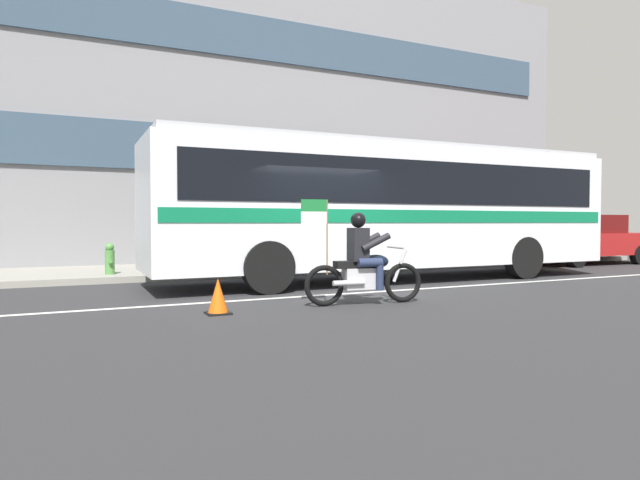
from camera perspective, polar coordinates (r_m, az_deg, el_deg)
ground_plane at (r=11.06m, az=0.46°, el=-5.38°), size 60.00×60.00×0.00m
sidewalk_curb at (r=15.77m, az=-7.67°, el=-2.94°), size 28.00×3.80×0.15m
lane_center_stripe at (r=10.53m, az=1.89°, el=-5.73°), size 26.60×0.14×0.01m
office_building_facade at (r=18.32m, az=-9.99°, el=14.07°), size 28.00×0.89×10.53m
transit_bus at (r=13.18m, az=7.43°, el=3.98°), size 11.51×2.73×3.22m
motorcycle_with_rider at (r=9.21m, az=4.59°, el=-2.68°), size 2.18×0.67×1.78m
parked_hatchback_downstreet at (r=20.06m, az=26.18°, el=0.13°), size 4.80×1.96×1.64m
fire_hydrant at (r=13.88m, az=-21.31°, el=-1.88°), size 0.22×0.30×0.75m
traffic_cone at (r=8.40m, az=-10.71°, el=-5.96°), size 0.36×0.36×0.55m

